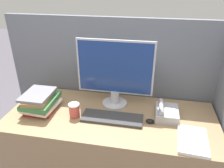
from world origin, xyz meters
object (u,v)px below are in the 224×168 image
object	(u,v)px
mouse	(150,121)
book_stack	(40,101)
coffee_cup	(74,110)
keyboard	(112,118)
monitor	(116,74)
desk_telephone	(166,113)

from	to	relation	value
mouse	book_stack	xyz separation A→B (m)	(-0.84, 0.01, 0.06)
mouse	coffee_cup	bearing A→B (deg)	-177.20
coffee_cup	keyboard	bearing A→B (deg)	3.79
keyboard	coffee_cup	distance (m)	0.28
coffee_cup	book_stack	distance (m)	0.29
monitor	book_stack	bearing A→B (deg)	-160.75
coffee_cup	book_stack	world-z (taller)	book_stack
mouse	desk_telephone	size ratio (longest dim) A/B	0.28
desk_telephone	book_stack	bearing A→B (deg)	-174.88
keyboard	book_stack	bearing A→B (deg)	178.33
keyboard	coffee_cup	bearing A→B (deg)	-176.21
keyboard	book_stack	xyz separation A→B (m)	(-0.57, 0.02, 0.07)
book_stack	desk_telephone	distance (m)	0.96
coffee_cup	desk_telephone	distance (m)	0.68
coffee_cup	monitor	bearing A→B (deg)	40.56
mouse	coffee_cup	distance (m)	0.56
desk_telephone	monitor	bearing A→B (deg)	164.99
coffee_cup	mouse	bearing A→B (deg)	2.80
keyboard	book_stack	world-z (taller)	book_stack
keyboard	mouse	distance (m)	0.27
monitor	keyboard	size ratio (longest dim) A/B	1.32
keyboard	book_stack	size ratio (longest dim) A/B	1.48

